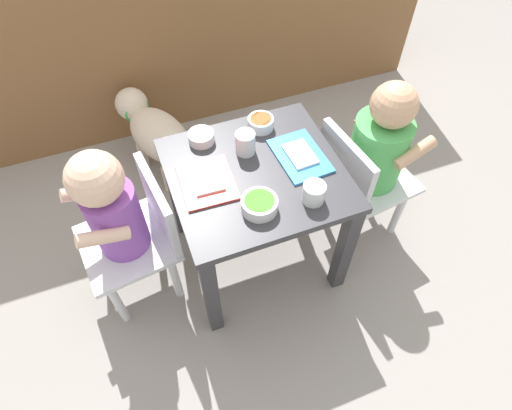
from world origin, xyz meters
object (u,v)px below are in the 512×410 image
(water_cup_right, at_px, (314,194))
(veggie_bowl_far, at_px, (259,204))
(food_tray_right, at_px, (300,155))
(seated_child_left, at_px, (118,214))
(dog, at_px, (155,130))
(food_tray_left, at_px, (207,182))
(seated_child_right, at_px, (376,150))
(cereal_bowl_left_side, at_px, (201,137))
(dining_table, at_px, (256,192))
(cereal_bowl_right_side, at_px, (261,123))
(water_cup_left, at_px, (245,144))

(water_cup_right, distance_m, veggie_bowl_far, 0.16)
(food_tray_right, relative_size, veggie_bowl_far, 2.01)
(seated_child_left, distance_m, dog, 0.62)
(food_tray_left, xyz_separation_m, veggie_bowl_far, (0.11, -0.14, 0.01))
(seated_child_left, distance_m, seated_child_right, 0.84)
(seated_child_left, xyz_separation_m, cereal_bowl_left_side, (0.31, 0.16, 0.06))
(dining_table, relative_size, food_tray_left, 2.73)
(seated_child_right, distance_m, cereal_bowl_left_side, 0.57)
(seated_child_left, height_order, cereal_bowl_right_side, seated_child_left)
(food_tray_left, distance_m, cereal_bowl_left_side, 0.18)
(dining_table, relative_size, veggie_bowl_far, 5.01)
(seated_child_left, bearing_deg, food_tray_right, -1.70)
(dining_table, bearing_deg, cereal_bowl_left_side, 121.84)
(seated_child_left, relative_size, water_cup_right, 10.19)
(seated_child_right, relative_size, cereal_bowl_left_side, 8.07)
(cereal_bowl_left_side, bearing_deg, food_tray_left, -101.14)
(dining_table, bearing_deg, seated_child_right, -0.99)
(water_cup_right, height_order, veggie_bowl_far, water_cup_right)
(veggie_bowl_far, bearing_deg, food_tray_left, 127.02)
(dog, xyz_separation_m, food_tray_right, (0.38, -0.57, 0.26))
(water_cup_right, bearing_deg, dining_table, 125.86)
(seated_child_right, distance_m, dog, 0.90)
(food_tray_right, height_order, veggie_bowl_far, veggie_bowl_far)
(seated_child_left, bearing_deg, cereal_bowl_left_side, 27.35)
(food_tray_left, bearing_deg, food_tray_right, 0.00)
(seated_child_left, relative_size, food_tray_left, 3.51)
(food_tray_right, distance_m, cereal_bowl_right_side, 0.18)
(dog, height_order, cereal_bowl_right_side, cereal_bowl_right_side)
(dog, distance_m, water_cup_left, 0.61)
(food_tray_left, distance_m, food_tray_right, 0.30)
(water_cup_left, height_order, water_cup_right, water_cup_left)
(water_cup_left, bearing_deg, water_cup_right, -65.17)
(seated_child_right, xyz_separation_m, food_tray_left, (-0.57, 0.02, 0.06))
(seated_child_right, xyz_separation_m, veggie_bowl_far, (-0.46, -0.13, 0.07))
(water_cup_right, bearing_deg, cereal_bowl_right_side, 95.09)
(veggie_bowl_far, relative_size, cereal_bowl_right_side, 1.23)
(veggie_bowl_far, bearing_deg, food_tray_right, 37.11)
(seated_child_left, distance_m, veggie_bowl_far, 0.42)
(food_tray_left, relative_size, cereal_bowl_left_side, 2.29)
(veggie_bowl_far, bearing_deg, dining_table, 73.04)
(food_tray_right, bearing_deg, cereal_bowl_right_side, 111.44)
(water_cup_left, xyz_separation_m, cereal_bowl_right_side, (0.09, 0.08, -0.01))
(food_tray_left, distance_m, veggie_bowl_far, 0.18)
(food_tray_left, height_order, food_tray_right, same)
(dog, height_order, water_cup_left, water_cup_left)
(seated_child_right, bearing_deg, water_cup_right, -154.08)
(dining_table, bearing_deg, food_tray_left, 176.16)
(dining_table, bearing_deg, cereal_bowl_right_side, 64.65)
(seated_child_left, bearing_deg, water_cup_left, 8.81)
(dining_table, relative_size, seated_child_left, 0.78)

